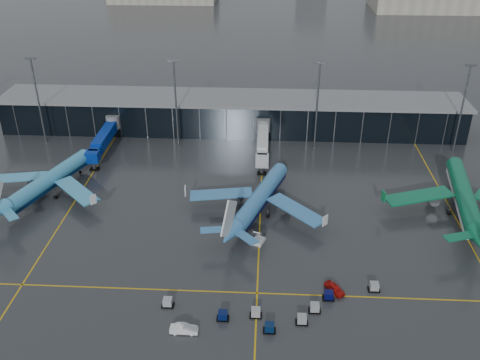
# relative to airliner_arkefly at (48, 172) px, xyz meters

# --- Properties ---
(ground) EXTENTS (600.00, 600.00, 0.00)m
(ground) POSITION_rel_airliner_arkefly_xyz_m (41.96, -19.70, -6.01)
(ground) COLOR #282B2D
(ground) RESTS_ON ground
(terminal_pier) EXTENTS (142.00, 17.00, 10.70)m
(terminal_pier) POSITION_rel_airliner_arkefly_xyz_m (41.96, 42.30, -0.58)
(terminal_pier) COLOR black
(terminal_pier) RESTS_ON ground
(jet_bridges) EXTENTS (94.00, 27.50, 7.20)m
(jet_bridges) POSITION_rel_airliner_arkefly_xyz_m (6.96, 23.29, -1.45)
(jet_bridges) COLOR #595B60
(jet_bridges) RESTS_ON ground
(flood_masts) EXTENTS (203.00, 0.50, 25.50)m
(flood_masts) POSITION_rel_airliner_arkefly_xyz_m (46.96, 30.30, 7.81)
(flood_masts) COLOR #595B60
(flood_masts) RESTS_ON ground
(taxi_lines) EXTENTS (220.00, 120.00, 0.02)m
(taxi_lines) POSITION_rel_airliner_arkefly_xyz_m (51.96, -9.09, -6.00)
(taxi_lines) COLOR gold
(taxi_lines) RESTS_ON ground
(airliner_arkefly) EXTENTS (44.95, 47.96, 12.01)m
(airliner_arkefly) POSITION_rel_airliner_arkefly_xyz_m (0.00, 0.00, 0.00)
(airliner_arkefly) COLOR #40A2D4
(airliner_arkefly) RESTS_ON ground
(airliner_klm_near) EXTENTS (46.17, 49.14, 12.24)m
(airliner_klm_near) POSITION_rel_airliner_arkefly_xyz_m (51.80, -5.69, 0.11)
(airliner_klm_near) COLOR #3A7FBF
(airliner_klm_near) RESTS_ON ground
(airliner_aer_lingus) EXTENTS (44.75, 49.21, 13.46)m
(airliner_aer_lingus) POSITION_rel_airliner_arkefly_xyz_m (98.96, -3.11, 0.73)
(airliner_aer_lingus) COLOR #0C6A43
(airliner_aer_lingus) RESTS_ON ground
(baggage_carts) EXTENTS (40.24, 13.26, 1.70)m
(baggage_carts) POSITION_rel_airliner_arkefly_xyz_m (56.18, -39.49, -5.25)
(baggage_carts) COLOR black
(baggage_carts) RESTS_ON ground
(mobile_airstair) EXTENTS (3.20, 3.78, 3.45)m
(mobile_airstair) POSITION_rel_airliner_arkefly_xyz_m (51.85, -18.29, -5.24)
(mobile_airstair) COLOR silver
(mobile_airstair) RESTS_ON ground
(service_van_red) EXTENTS (4.14, 4.76, 1.55)m
(service_van_red) POSITION_rel_airliner_arkefly_xyz_m (66.46, -33.48, -5.23)
(service_van_red) COLOR #B4120D
(service_van_red) RESTS_ON ground
(service_van_white) EXTENTS (4.83, 1.69, 1.59)m
(service_van_white) POSITION_rel_airliner_arkefly_xyz_m (39.76, -45.44, -5.21)
(service_van_white) COLOR white
(service_van_white) RESTS_ON ground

